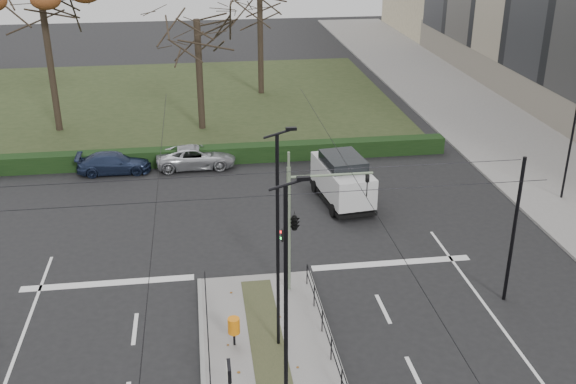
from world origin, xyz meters
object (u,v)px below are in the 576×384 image
object	(u,v)px
parked_car_third	(114,163)
info_panel	(229,378)
litter_bin	(234,326)
streetlamp_sidewalk	(575,122)
white_van	(342,178)
traffic_light	(297,220)
streetlamp_median_far	(278,242)
parked_car_fourth	(196,157)
bare_tree_near	(197,28)
streetlamp_median_near	(287,313)

from	to	relation	value
parked_car_third	info_panel	bearing A→B (deg)	-166.09
litter_bin	streetlamp_sidewalk	world-z (taller)	streetlamp_sidewalk
streetlamp_sidewalk	white_van	bearing A→B (deg)	173.31
traffic_light	white_van	distance (m)	9.20
traffic_light	streetlamp_median_far	distance (m)	3.87
streetlamp_median_far	parked_car_third	world-z (taller)	streetlamp_median_far
parked_car_third	parked_car_fourth	size ratio (longest dim) A/B	0.90
parked_car_fourth	bare_tree_near	world-z (taller)	bare_tree_near
streetlamp_median_near	white_van	size ratio (longest dim) A/B	1.61
info_panel	streetlamp_median_near	size ratio (longest dim) A/B	0.28
traffic_light	streetlamp_median_near	xyz separation A→B (m)	(-1.47, -7.80, 1.06)
streetlamp_median_far	white_van	size ratio (longest dim) A/B	1.58
parked_car_third	litter_bin	bearing A→B (deg)	-161.99
traffic_light	streetlamp_sidewalk	distance (m)	16.66
streetlamp_median_near	parked_car_third	world-z (taller)	streetlamp_median_near
parked_car_third	white_van	size ratio (longest dim) A/B	0.82
streetlamp_median_near	parked_car_fourth	distance (m)	22.46
info_panel	streetlamp_sidewalk	world-z (taller)	streetlamp_sidewalk
parked_car_third	parked_car_fourth	xyz separation A→B (m)	(4.68, 0.21, 0.04)
litter_bin	parked_car_fourth	xyz separation A→B (m)	(-1.04, 17.66, -0.28)
streetlamp_sidewalk	parked_car_fourth	bearing A→B (deg)	158.69
info_panel	parked_car_third	world-z (taller)	info_panel
litter_bin	parked_car_fourth	size ratio (longest dim) A/B	0.24
litter_bin	streetlamp_sidewalk	bearing A→B (deg)	29.97
traffic_light	litter_bin	size ratio (longest dim) A/B	4.82
streetlamp_sidewalk	traffic_light	bearing A→B (deg)	-155.52
info_panel	streetlamp_median_far	xyz separation A→B (m)	(1.92, 3.79, 2.30)
traffic_light	parked_car_fourth	world-z (taller)	traffic_light
info_panel	streetlamp_median_far	size ratio (longest dim) A/B	0.28
info_panel	bare_tree_near	world-z (taller)	bare_tree_near
parked_car_fourth	white_van	bearing A→B (deg)	-129.99
info_panel	streetlamp_median_far	distance (m)	4.83
litter_bin	bare_tree_near	distance (m)	25.42
litter_bin	streetlamp_median_far	bearing A→B (deg)	-5.59
traffic_light	info_panel	world-z (taller)	traffic_light
litter_bin	info_panel	distance (m)	4.08
traffic_light	bare_tree_near	world-z (taller)	bare_tree_near
traffic_light	litter_bin	distance (m)	4.91
litter_bin	parked_car_fourth	bearing A→B (deg)	93.37
parked_car_fourth	parked_car_third	bearing A→B (deg)	91.73
traffic_light	info_panel	xyz separation A→B (m)	(-3.07, -7.35, -1.30)
streetlamp_median_near	parked_car_fourth	bearing A→B (deg)	95.90
streetlamp_median_near	streetlamp_sidewalk	size ratio (longest dim) A/B	0.99
streetlamp_sidewalk	white_van	distance (m)	11.93
streetlamp_median_near	bare_tree_near	bearing A→B (deg)	93.49
litter_bin	parked_car_third	size ratio (longest dim) A/B	0.26
parked_car_fourth	litter_bin	bearing A→B (deg)	-177.51
streetlamp_median_far	traffic_light	bearing A→B (deg)	72.01
streetlamp_median_near	streetlamp_sidewalk	world-z (taller)	streetlamp_sidewalk
traffic_light	parked_car_third	size ratio (longest dim) A/B	1.26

